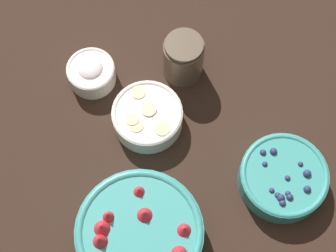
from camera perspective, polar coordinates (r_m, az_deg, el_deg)
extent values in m
plane|color=black|center=(1.12, -0.78, -4.14)|extent=(4.00, 4.00, 0.00)
cylinder|color=teal|center=(1.06, -2.87, -10.96)|extent=(0.23, 0.23, 0.06)
torus|color=teal|center=(1.03, -2.94, -10.66)|extent=(0.23, 0.23, 0.02)
cylinder|color=red|center=(1.04, -2.92, -10.77)|extent=(0.19, 0.19, 0.02)
cone|color=red|center=(1.02, 1.66, -10.46)|extent=(0.04, 0.04, 0.02)
cone|color=red|center=(1.02, -6.95, -11.44)|extent=(0.04, 0.04, 0.03)
cone|color=red|center=(1.02, -2.40, -8.93)|extent=(0.04, 0.04, 0.03)
cone|color=red|center=(1.02, -6.12, -9.06)|extent=(0.03, 0.03, 0.03)
cone|color=red|center=(1.02, -6.76, -10.20)|extent=(0.05, 0.05, 0.03)
cone|color=red|center=(1.04, -2.97, -6.60)|extent=(0.03, 0.03, 0.02)
cylinder|color=teal|center=(1.11, 11.56, -5.22)|extent=(0.17, 0.17, 0.05)
torus|color=teal|center=(1.09, 11.77, -4.88)|extent=(0.17, 0.17, 0.01)
cylinder|color=navy|center=(1.10, 11.70, -5.00)|extent=(0.14, 0.14, 0.01)
sphere|color=navy|center=(1.09, 9.62, -2.67)|extent=(0.01, 0.01, 0.01)
sphere|color=navy|center=(1.07, 12.26, -7.08)|extent=(0.01, 0.01, 0.01)
sphere|color=navy|center=(1.09, 13.95, -4.72)|extent=(0.02, 0.02, 0.02)
sphere|color=navy|center=(1.09, 12.05, -5.22)|extent=(0.01, 0.01, 0.01)
sphere|color=navy|center=(1.09, 13.95, -6.27)|extent=(0.01, 0.01, 0.01)
sphere|color=navy|center=(1.07, 10.49, -6.47)|extent=(0.01, 0.01, 0.01)
sphere|color=navy|center=(1.07, 11.39, -7.17)|extent=(0.01, 0.01, 0.01)
sphere|color=navy|center=(1.10, 13.31, -3.80)|extent=(0.01, 0.01, 0.01)
sphere|color=navy|center=(1.09, 9.80, -3.85)|extent=(0.01, 0.01, 0.01)
sphere|color=navy|center=(1.07, 11.07, -6.93)|extent=(0.01, 0.01, 0.01)
sphere|color=navy|center=(1.07, 11.54, -7.68)|extent=(0.01, 0.01, 0.01)
sphere|color=navy|center=(1.10, 10.66, -2.56)|extent=(0.01, 0.01, 0.01)
sphere|color=navy|center=(1.08, 12.09, -6.75)|extent=(0.01, 0.01, 0.01)
cylinder|color=silver|center=(1.13, -2.10, 0.90)|extent=(0.14, 0.14, 0.05)
torus|color=silver|center=(1.11, -2.13, 1.34)|extent=(0.14, 0.14, 0.01)
cylinder|color=beige|center=(1.12, -2.12, 1.19)|extent=(0.11, 0.11, 0.01)
cylinder|color=beige|center=(1.13, -3.03, 3.40)|extent=(0.03, 0.03, 0.00)
cylinder|color=beige|center=(1.11, -3.43, 0.75)|extent=(0.03, 0.03, 0.01)
cylinder|color=beige|center=(1.10, -3.38, -0.04)|extent=(0.03, 0.03, 0.00)
cylinder|color=beige|center=(1.10, -0.60, -0.26)|extent=(0.03, 0.03, 0.00)
cylinder|color=beige|center=(1.11, -1.96, 1.67)|extent=(0.03, 0.03, 0.01)
cylinder|color=silver|center=(1.19, -7.76, 5.29)|extent=(0.10, 0.10, 0.05)
torus|color=silver|center=(1.17, -7.89, 5.77)|extent=(0.10, 0.10, 0.01)
cylinder|color=white|center=(1.18, -7.85, 5.61)|extent=(0.08, 0.08, 0.01)
ellipsoid|color=white|center=(1.17, -7.89, 5.77)|extent=(0.05, 0.05, 0.02)
cylinder|color=brown|center=(1.16, 1.57, 6.82)|extent=(0.08, 0.08, 0.10)
cylinder|color=#3D2316|center=(1.17, 1.56, 6.62)|extent=(0.07, 0.07, 0.07)
cylinder|color=brown|center=(1.12, 1.64, 8.18)|extent=(0.08, 0.08, 0.01)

